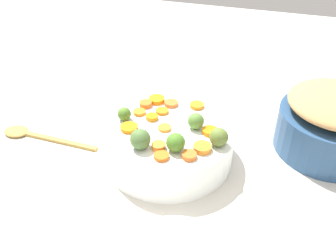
{
  "coord_description": "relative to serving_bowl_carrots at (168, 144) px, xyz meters",
  "views": [
    {
      "loc": [
        -0.22,
        0.63,
        0.59
      ],
      "look_at": [
        -0.01,
        -0.03,
        0.11
      ],
      "focal_mm": 39.96,
      "sensor_mm": 36.0,
      "label": 1
    }
  ],
  "objects": [
    {
      "name": "tabletop",
      "position": [
        0.01,
        0.03,
        -0.05
      ],
      "size": [
        2.4,
        2.4,
        0.02
      ],
      "primitive_type": "cube",
      "color": "silver",
      "rests_on": "ground"
    },
    {
      "name": "serving_bowl_carrots",
      "position": [
        0.0,
        0.0,
        0.0
      ],
      "size": [
        0.3,
        0.3,
        0.08
      ],
      "primitive_type": "cylinder",
      "color": "white",
      "rests_on": "tabletop"
    },
    {
      "name": "metal_pot",
      "position": [
        -0.36,
        -0.15,
        0.01
      ],
      "size": [
        0.25,
        0.25,
        0.1
      ],
      "primitive_type": "cylinder",
      "color": "navy",
      "rests_on": "tabletop"
    },
    {
      "name": "carrot_slice_0",
      "position": [
        0.08,
        -0.08,
        0.05
      ],
      "size": [
        0.03,
        0.03,
        0.01
      ],
      "primitive_type": "cylinder",
      "rotation": [
        0.0,
        0.0,
        0.1
      ],
      "color": "orange",
      "rests_on": "serving_bowl_carrots"
    },
    {
      "name": "carrot_slice_1",
      "position": [
        0.02,
        -0.1,
        0.05
      ],
      "size": [
        0.04,
        0.04,
        0.01
      ],
      "primitive_type": "cylinder",
      "rotation": [
        0.0,
        0.0,
        3.43
      ],
      "color": "orange",
      "rests_on": "serving_bowl_carrots"
    },
    {
      "name": "carrot_slice_2",
      "position": [
        0.09,
        -0.04,
        0.04
      ],
      "size": [
        0.04,
        0.04,
        0.01
      ],
      "primitive_type": "cylinder",
      "rotation": [
        0.0,
        0.0,
        0.7
      ],
      "color": "orange",
      "rests_on": "serving_bowl_carrots"
    },
    {
      "name": "carrot_slice_3",
      "position": [
        0.08,
        0.02,
        0.05
      ],
      "size": [
        0.06,
        0.06,
        0.01
      ],
      "primitive_type": "cylinder",
      "rotation": [
        0.0,
        0.0,
        2.39
      ],
      "color": "orange",
      "rests_on": "serving_bowl_carrots"
    },
    {
      "name": "carrot_slice_4",
      "position": [
        -0.07,
        0.08,
        0.05
      ],
      "size": [
        0.04,
        0.04,
        0.01
      ],
      "primitive_type": "cylinder",
      "rotation": [
        0.0,
        0.0,
        3.46
      ],
      "color": "orange",
      "rests_on": "serving_bowl_carrots"
    },
    {
      "name": "carrot_slice_5",
      "position": [
        -0.09,
        0.05,
        0.05
      ],
      "size": [
        0.04,
        0.04,
        0.01
      ],
      "primitive_type": "cylinder",
      "rotation": [
        0.0,
        0.0,
        3.29
      ],
      "color": "orange",
      "rests_on": "serving_bowl_carrots"
    },
    {
      "name": "carrot_slice_6",
      "position": [
        -0.09,
        -0.02,
        0.05
      ],
      "size": [
        0.04,
        0.04,
        0.01
      ],
      "primitive_type": "cylinder",
      "rotation": [
        0.0,
        0.0,
        2.94
      ],
      "color": "orange",
      "rests_on": "serving_bowl_carrots"
    },
    {
      "name": "carrot_slice_7",
      "position": [
        -0.02,
        0.1,
        0.05
      ],
      "size": [
        0.03,
        0.03,
        0.01
      ],
      "primitive_type": "cylinder",
      "rotation": [
        0.0,
        0.0,
        6.21
      ],
      "color": "orange",
      "rests_on": "serving_bowl_carrots"
    },
    {
      "name": "carrot_slice_8",
      "position": [
        0.05,
        -0.03,
        0.05
      ],
      "size": [
        0.04,
        0.04,
        0.01
      ],
      "primitive_type": "cylinder",
      "rotation": [
        0.0,
        0.0,
        3.73
      ],
      "color": "orange",
      "rests_on": "serving_bowl_carrots"
    },
    {
      "name": "carrot_slice_9",
      "position": [
        -0.04,
        -0.11,
        0.05
      ],
      "size": [
        0.04,
        0.04,
        0.01
      ],
      "primitive_type": "cylinder",
      "rotation": [
        0.0,
        0.0,
        5.06
      ],
      "color": "orange",
      "rests_on": "serving_bowl_carrots"
    },
    {
      "name": "carrot_slice_10",
      "position": [
        0.04,
        -0.06,
        0.04
      ],
      "size": [
        0.04,
        0.04,
        0.01
      ],
      "primitive_type": "cylinder",
      "rotation": [
        0.0,
        0.0,
        2.73
      ],
      "color": "orange",
      "rests_on": "serving_bowl_carrots"
    },
    {
      "name": "carrot_slice_11",
      "position": [
        0.01,
        0.0,
        0.04
      ],
      "size": [
        0.04,
        0.04,
        0.01
      ],
      "primitive_type": "cylinder",
      "rotation": [
        0.0,
        0.0,
        5.8
      ],
      "color": "orange",
      "rests_on": "serving_bowl_carrots"
    },
    {
      "name": "carrot_slice_12",
      "position": [
        -0.0,
        0.07,
        0.05
      ],
      "size": [
        0.04,
        0.04,
        0.01
      ],
      "primitive_type": "cylinder",
      "rotation": [
        0.0,
        0.0,
        5.75
      ],
      "color": "orange",
      "rests_on": "serving_bowl_carrots"
    },
    {
      "name": "carrot_slice_13",
      "position": [
        0.06,
        -0.11,
        0.05
      ],
      "size": [
        0.04,
        0.04,
        0.01
      ],
      "primitive_type": "cylinder",
      "rotation": [
        0.0,
        0.0,
        1.58
      ],
      "color": "orange",
      "rests_on": "serving_bowl_carrots"
    },
    {
      "name": "brussels_sprout_0",
      "position": [
        -0.04,
        0.06,
        0.06
      ],
      "size": [
        0.04,
        0.04,
        0.04
      ],
      "primitive_type": "sphere",
      "color": "#4D8328",
      "rests_on": "serving_bowl_carrots"
    },
    {
      "name": "brussels_sprout_1",
      "position": [
        0.11,
        -0.01,
        0.06
      ],
      "size": [
        0.03,
        0.03,
        0.03
      ],
      "primitive_type": "sphere",
      "color": "#507D29",
      "rests_on": "serving_bowl_carrots"
    },
    {
      "name": "brussels_sprout_2",
      "position": [
        -0.06,
        -0.03,
        0.06
      ],
      "size": [
        0.04,
        0.04,
        0.04
      ],
      "primitive_type": "sphere",
      "color": "#5A8839",
      "rests_on": "serving_bowl_carrots"
    },
    {
      "name": "brussels_sprout_3",
      "position": [
        0.04,
        0.08,
        0.06
      ],
      "size": [
        0.04,
        0.04,
        0.04
      ],
      "primitive_type": "sphere",
      "color": "#51753A",
      "rests_on": "serving_bowl_carrots"
    },
    {
      "name": "brussels_sprout_4",
      "position": [
        -0.12,
        0.02,
        0.06
      ],
      "size": [
        0.04,
        0.04,
        0.04
      ],
      "primitive_type": "sphere",
      "color": "olive",
      "rests_on": "serving_bowl_carrots"
    },
    {
      "name": "wooden_spoon",
      "position": [
        0.36,
        0.03,
        -0.04
      ],
      "size": [
        0.26,
        0.05,
        0.01
      ],
      "color": "#B38E45",
      "rests_on": "tabletop"
    }
  ]
}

